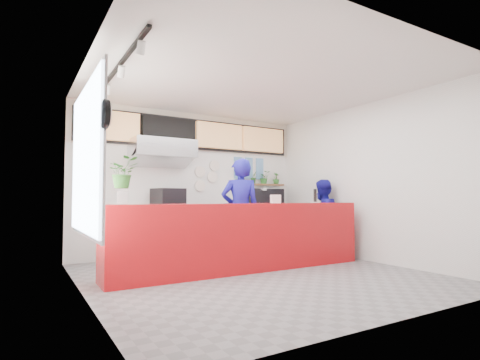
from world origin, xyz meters
name	(u,v)px	position (x,y,z in m)	size (l,w,h in m)	color
floor	(258,275)	(0.00, 0.00, 0.00)	(5.00, 5.00, 0.00)	slate
ceiling	(257,83)	(0.00, 0.00, 3.00)	(5.00, 5.00, 0.00)	silver
wall_back	(193,183)	(0.00, 2.50, 1.50)	(5.00, 5.00, 0.00)	white
wall_left	(86,173)	(-2.50, 0.00, 1.50)	(5.00, 5.00, 0.00)	white
wall_right	(367,182)	(2.50, 0.00, 1.50)	(5.00, 5.00, 0.00)	white
service_counter	(244,237)	(0.00, 0.40, 0.55)	(4.50, 0.60, 1.10)	#B70D12
cream_band	(193,132)	(0.00, 2.49, 2.60)	(5.00, 0.02, 0.80)	beige
prep_bench	(161,236)	(-0.80, 2.20, 0.45)	(1.80, 0.60, 0.90)	#B2B5BA
panini_oven	(168,200)	(-0.66, 2.20, 1.14)	(0.53, 0.53, 0.48)	black
extraction_hood	(163,149)	(-0.80, 2.15, 2.15)	(1.20, 0.70, 0.35)	#B2B5BA
hood_lip	(162,159)	(-0.80, 2.15, 1.95)	(1.20, 0.70, 0.08)	#B2B5BA
right_bench	(259,231)	(1.50, 2.20, 0.45)	(1.80, 0.60, 0.90)	#B2B5BA
espresso_machine	(263,200)	(1.62, 2.20, 1.15)	(0.77, 0.55, 0.49)	black
espresso_tray	(263,190)	(1.62, 2.20, 1.38)	(0.64, 0.45, 0.06)	#ADAFB5
herb_shelf	(258,185)	(1.60, 2.40, 1.50)	(1.40, 0.18, 0.04)	brown
menu_board_far_left	(110,126)	(-1.75, 2.38, 2.55)	(1.10, 0.10, 0.55)	tan
menu_board_mid_left	(169,131)	(-0.59, 2.38, 2.55)	(1.10, 0.10, 0.55)	black
menu_board_mid_right	(219,136)	(0.57, 2.38, 2.55)	(1.10, 0.10, 0.55)	tan
menu_board_far_right	(263,140)	(1.73, 2.38, 2.55)	(1.10, 0.10, 0.55)	tan
soffit	(194,134)	(0.00, 2.46, 2.55)	(4.80, 0.04, 0.65)	black
window_pane	(85,159)	(-2.47, 0.30, 1.70)	(0.04, 2.20, 1.90)	silver
window_frame	(87,159)	(-2.45, 0.30, 1.70)	(0.03, 2.30, 2.00)	#B2B5BA
wall_clock_rim	(105,114)	(-2.46, -0.90, 2.05)	(0.30, 0.30, 0.05)	black
wall_clock_face	(108,114)	(-2.43, -0.90, 2.05)	(0.26, 0.26, 0.02)	white
track_rail	(122,63)	(-2.10, 0.00, 2.94)	(0.05, 2.40, 0.04)	black
dec_plate_a	(200,172)	(0.15, 2.47, 1.75)	(0.24, 0.24, 0.03)	silver
dec_plate_b	(212,177)	(0.45, 2.47, 1.65)	(0.24, 0.24, 0.03)	silver
dec_plate_c	(200,186)	(0.15, 2.47, 1.45)	(0.24, 0.24, 0.03)	silver
dec_plate_d	(215,166)	(0.50, 2.47, 1.90)	(0.24, 0.24, 0.03)	silver
photo_frame_a	(238,162)	(1.10, 2.48, 2.00)	(0.20, 0.02, 0.25)	#598CBF
photo_frame_b	(249,163)	(1.40, 2.48, 2.00)	(0.20, 0.02, 0.25)	#598CBF
photo_frame_c	(260,164)	(1.70, 2.48, 2.00)	(0.20, 0.02, 0.25)	#598CBF
photo_frame_d	(238,173)	(1.10, 2.48, 1.75)	(0.20, 0.02, 0.25)	#598CBF
photo_frame_e	(249,174)	(1.40, 2.48, 1.75)	(0.20, 0.02, 0.25)	#598CBF
photo_frame_f	(260,174)	(1.70, 2.48, 1.75)	(0.20, 0.02, 0.25)	#598CBF
staff_center	(240,211)	(0.22, 0.89, 0.95)	(0.69, 0.45, 1.89)	navy
staff_right	(322,217)	(2.20, 0.91, 0.79)	(0.76, 0.59, 1.57)	navy
herb_a	(240,176)	(1.12, 2.40, 1.69)	(0.18, 0.12, 0.34)	#266322
herb_b	(254,177)	(1.48, 2.40, 1.67)	(0.16, 0.13, 0.29)	#266322
herb_c	(264,178)	(1.78, 2.40, 1.67)	(0.27, 0.23, 0.30)	#266322
herb_d	(276,178)	(2.12, 2.40, 1.66)	(0.16, 0.14, 0.28)	#266322
glass_vase	(123,198)	(-1.97, 0.39, 1.19)	(0.16, 0.16, 0.19)	silver
basil_vase	(123,173)	(-1.97, 0.39, 1.54)	(0.40, 0.35, 0.44)	#266322
napkin_holder	(276,199)	(0.58, 0.31, 1.17)	(0.16, 0.10, 0.14)	white
white_plate	(315,202)	(1.54, 0.38, 1.11)	(0.18, 0.18, 0.01)	white
pepper_mill	(315,195)	(1.54, 0.38, 1.24)	(0.06, 0.06, 0.24)	black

